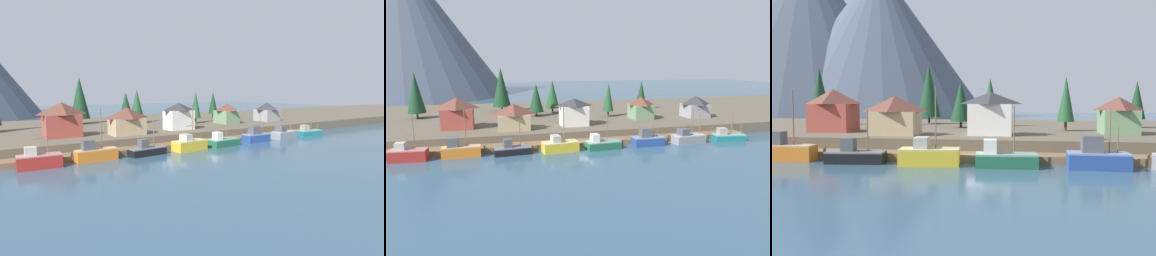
# 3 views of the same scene
# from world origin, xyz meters

# --- Properties ---
(ground_plane) EXTENTS (400.00, 400.00, 1.00)m
(ground_plane) POSITION_xyz_m (0.00, 20.00, -0.50)
(ground_plane) COLOR #335166
(dock) EXTENTS (80.00, 4.00, 1.60)m
(dock) POSITION_xyz_m (0.00, 1.99, 0.50)
(dock) COLOR brown
(dock) RESTS_ON ground_plane
(shoreline_bank) EXTENTS (400.00, 56.00, 2.50)m
(shoreline_bank) POSITION_xyz_m (0.00, 32.00, 1.25)
(shoreline_bank) COLOR brown
(shoreline_bank) RESTS_ON ground_plane
(mountain_central_peak) EXTENTS (104.11, 104.11, 71.85)m
(mountain_central_peak) POSITION_xyz_m (-61.88, 127.70, 35.93)
(mountain_central_peak) COLOR #475160
(mountain_central_peak) RESTS_ON ground_plane
(fishing_boat_red) EXTENTS (6.67, 3.19, 8.86)m
(fishing_boat_red) POSITION_xyz_m (-33.50, -1.73, 1.25)
(fishing_boat_red) COLOR maroon
(fishing_boat_red) RESTS_ON ground_plane
(fishing_boat_orange) EXTENTS (7.19, 2.59, 9.07)m
(fishing_boat_orange) POSITION_xyz_m (-24.43, -1.42, 1.32)
(fishing_boat_orange) COLOR #CC6B1E
(fishing_boat_orange) RESTS_ON ground_plane
(fishing_boat_black) EXTENTS (7.34, 3.42, 6.57)m
(fishing_boat_black) POSITION_xyz_m (-14.80, -1.86, 0.95)
(fishing_boat_black) COLOR black
(fishing_boat_black) RESTS_ON ground_plane
(fishing_boat_yellow) EXTENTS (7.40, 3.89, 9.44)m
(fishing_boat_yellow) POSITION_xyz_m (-5.38, -2.12, 1.21)
(fishing_boat_yellow) COLOR gold
(fishing_boat_yellow) RESTS_ON ground_plane
(fishing_boat_green) EXTENTS (7.33, 3.71, 7.13)m
(fishing_boat_green) POSITION_xyz_m (3.60, -2.03, 1.00)
(fishing_boat_green) COLOR #1E5B3D
(fishing_boat_green) RESTS_ON ground_plane
(fishing_boat_blue) EXTENTS (6.70, 3.04, 6.80)m
(fishing_boat_blue) POSITION_xyz_m (13.96, -1.67, 1.29)
(fishing_boat_blue) COLOR navy
(fishing_boat_blue) RESTS_ON ground_plane
(fishing_boat_grey) EXTENTS (7.33, 3.58, 7.47)m
(fishing_boat_grey) POSITION_xyz_m (23.50, -1.96, 1.18)
(fishing_boat_grey) COLOR gray
(fishing_boat_grey) RESTS_ON ground_plane
(fishing_boat_teal) EXTENTS (7.39, 3.63, 6.30)m
(fishing_boat_teal) POSITION_xyz_m (33.77, -1.93, 0.94)
(fishing_boat_teal) COLOR #196B70
(fishing_boat_teal) RESTS_ON ground_plane
(house_red) EXTENTS (7.36, 5.51, 7.20)m
(house_red) POSITION_xyz_m (-26.12, 14.40, 6.18)
(house_red) COLOR #9E4238
(house_red) RESTS_ON shoreline_bank
(house_white) EXTENTS (6.81, 4.93, 6.54)m
(house_white) POSITION_xyz_m (0.80, 11.73, 5.84)
(house_white) COLOR silver
(house_white) RESTS_ON shoreline_bank
(house_green) EXTENTS (5.54, 6.28, 5.85)m
(house_green) POSITION_xyz_m (20.53, 16.80, 5.49)
(house_green) COLOR #6B8E66
(house_green) RESTS_ON shoreline_bank
(house_tan) EXTENTS (7.41, 5.16, 5.97)m
(house_tan) POSITION_xyz_m (-13.65, 9.85, 5.55)
(house_tan) COLOR tan
(house_tan) RESTS_ON shoreline_bank
(house_grey) EXTENTS (6.39, 6.31, 5.89)m
(house_grey) POSITION_xyz_m (36.38, 15.72, 5.51)
(house_grey) COLOR gray
(house_grey) RESTS_ON shoreline_bank
(conifer_near_left) EXTENTS (4.11, 4.11, 9.19)m
(conifer_near_left) POSITION_xyz_m (-6.34, 27.50, 7.70)
(conifer_near_left) COLOR #4C3823
(conifer_near_left) RESTS_ON shoreline_bank
(conifer_near_right) EXTENTS (5.46, 5.46, 13.42)m
(conifer_near_right) POSITION_xyz_m (-15.56, 38.76, 9.99)
(conifer_near_right) COLOR #4C3823
(conifer_near_right) RESTS_ON shoreline_bank
(conifer_mid_left) EXTENTS (2.97, 2.97, 9.44)m
(conifer_mid_left) POSITION_xyz_m (13.04, 21.90, 8.00)
(conifer_mid_left) COLOR #4C3823
(conifer_mid_left) RESTS_ON shoreline_bank
(conifer_mid_right) EXTENTS (3.23, 3.23, 9.15)m
(conifer_mid_right) POSITION_xyz_m (27.60, 32.30, 7.88)
(conifer_mid_right) COLOR #4C3823
(conifer_mid_right) RESTS_ON shoreline_bank
(conifer_back_left) EXTENTS (4.69, 4.69, 12.46)m
(conifer_back_left) POSITION_xyz_m (-38.09, 31.14, 9.51)
(conifer_back_left) COLOR #4C3823
(conifer_back_left) RESTS_ON shoreline_bank
(conifer_back_right) EXTENTS (3.98, 3.98, 9.90)m
(conifer_back_right) POSITION_xyz_m (-0.98, 32.04, 8.23)
(conifer_back_right) COLOR #4C3823
(conifer_back_right) RESTS_ON shoreline_bank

